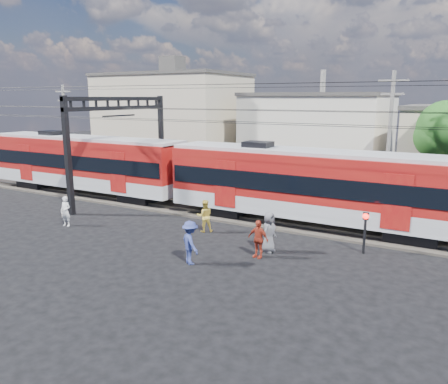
% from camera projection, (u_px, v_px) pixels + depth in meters
% --- Properties ---
extents(ground, '(120.00, 120.00, 0.00)m').
position_uv_depth(ground, '(175.00, 263.00, 18.49)').
color(ground, black).
rests_on(ground, ground).
extents(track_bed, '(70.00, 3.40, 0.12)m').
position_uv_depth(track_bed, '(255.00, 218.00, 25.31)').
color(track_bed, '#2D2823').
rests_on(track_bed, ground).
extents(rail_near, '(70.00, 0.12, 0.12)m').
position_uv_depth(rail_near, '(249.00, 219.00, 24.65)').
color(rail_near, '#59544C').
rests_on(rail_near, track_bed).
extents(rail_far, '(70.00, 0.12, 0.12)m').
position_uv_depth(rail_far, '(260.00, 213.00, 25.93)').
color(rail_far, '#59544C').
rests_on(rail_far, track_bed).
extents(commuter_train, '(50.30, 3.08, 4.17)m').
position_uv_depth(commuter_train, '(316.00, 184.00, 23.15)').
color(commuter_train, black).
rests_on(commuter_train, ground).
extents(catenary, '(70.00, 9.30, 7.52)m').
position_uv_depth(catenary, '(135.00, 125.00, 28.33)').
color(catenary, black).
rests_on(catenary, ground).
extents(building_west, '(14.28, 10.20, 9.30)m').
position_uv_depth(building_west, '(174.00, 119.00, 46.06)').
color(building_west, tan).
rests_on(building_west, ground).
extents(building_midwest, '(12.24, 12.24, 7.30)m').
position_uv_depth(building_midwest, '(321.00, 132.00, 41.74)').
color(building_midwest, beige).
rests_on(building_midwest, ground).
extents(utility_pole_mid, '(1.80, 0.24, 8.50)m').
position_uv_depth(utility_pole_mid, '(389.00, 135.00, 27.50)').
color(utility_pole_mid, slate).
rests_on(utility_pole_mid, ground).
extents(utility_pole_west, '(1.80, 0.24, 8.00)m').
position_uv_depth(utility_pole_west, '(66.00, 126.00, 39.97)').
color(utility_pole_west, slate).
rests_on(utility_pole_west, ground).
extents(tree_near, '(3.82, 3.64, 6.72)m').
position_uv_depth(tree_near, '(448.00, 132.00, 28.61)').
color(tree_near, '#382619').
rests_on(tree_near, ground).
extents(pedestrian_a, '(0.65, 0.48, 1.65)m').
position_uv_depth(pedestrian_a, '(66.00, 211.00, 23.72)').
color(pedestrian_a, silver).
rests_on(pedestrian_a, ground).
extents(pedestrian_b, '(1.05, 1.02, 1.71)m').
position_uv_depth(pedestrian_b, '(205.00, 216.00, 22.69)').
color(pedestrian_b, gold).
rests_on(pedestrian_b, ground).
extents(pedestrian_c, '(1.38, 1.24, 1.86)m').
position_uv_depth(pedestrian_c, '(190.00, 243.00, 18.28)').
color(pedestrian_c, navy).
rests_on(pedestrian_c, ground).
extents(pedestrian_d, '(1.04, 0.55, 1.69)m').
position_uv_depth(pedestrian_d, '(258.00, 239.00, 19.03)').
color(pedestrian_d, maroon).
rests_on(pedestrian_d, ground).
extents(pedestrian_e, '(0.69, 0.97, 1.86)m').
position_uv_depth(pedestrian_e, '(269.00, 232.00, 19.69)').
color(pedestrian_e, '#515157').
rests_on(pedestrian_e, ground).
extents(crossing_signal, '(0.28, 0.28, 1.92)m').
position_uv_depth(crossing_signal, '(365.00, 225.00, 19.40)').
color(crossing_signal, black).
rests_on(crossing_signal, ground).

